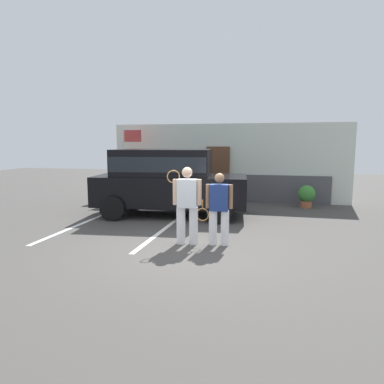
{
  "coord_description": "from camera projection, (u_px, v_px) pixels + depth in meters",
  "views": [
    {
      "loc": [
        1.9,
        -7.16,
        2.27
      ],
      "look_at": [
        -0.12,
        1.2,
        1.05
      ],
      "focal_mm": 33.05,
      "sensor_mm": 36.0,
      "label": 1
    }
  ],
  "objects": [
    {
      "name": "house_frontage",
      "position": [
        227.0,
        165.0,
        13.73
      ],
      "size": [
        9.14,
        0.4,
        2.97
      ],
      "color": "silver",
      "rests_on": "ground_plane"
    },
    {
      "name": "flag_pole",
      "position": [
        128.0,
        151.0,
        13.69
      ],
      "size": [
        0.8,
        0.13,
        2.78
      ],
      "color": "silver",
      "rests_on": "ground_plane"
    },
    {
      "name": "potted_plant_by_porch",
      "position": [
        307.0,
        195.0,
        12.29
      ],
      "size": [
        0.59,
        0.59,
        0.78
      ],
      "color": "#9E5638",
      "rests_on": "ground_plane"
    },
    {
      "name": "tennis_player_man",
      "position": [
        187.0,
        204.0,
        7.82
      ],
      "size": [
        0.78,
        0.32,
        1.73
      ],
      "rotation": [
        0.0,
        0.0,
        3.26
      ],
      "color": "white",
      "rests_on": "ground_plane"
    },
    {
      "name": "tennis_player_woman",
      "position": [
        219.0,
        208.0,
        7.75
      ],
      "size": [
        0.86,
        0.27,
        1.6
      ],
      "rotation": [
        0.0,
        0.0,
        3.2
      ],
      "color": "white",
      "rests_on": "ground_plane"
    },
    {
      "name": "parking_stripe_0",
      "position": [
        81.0,
        224.0,
        9.89
      ],
      "size": [
        0.12,
        4.4,
        0.01
      ],
      "primitive_type": "cube",
      "color": "silver",
      "rests_on": "ground_plane"
    },
    {
      "name": "parking_stripe_1",
      "position": [
        165.0,
        229.0,
        9.32
      ],
      "size": [
        0.12,
        4.4,
        0.01
      ],
      "primitive_type": "cube",
      "color": "silver",
      "rests_on": "ground_plane"
    },
    {
      "name": "ground_plane",
      "position": [
        184.0,
        248.0,
        7.65
      ],
      "size": [
        40.0,
        40.0,
        0.0
      ],
      "primitive_type": "plane",
      "color": "#423F3D"
    },
    {
      "name": "parked_suv",
      "position": [
        168.0,
        179.0,
        10.91
      ],
      "size": [
        4.78,
        2.56,
        2.05
      ],
      "rotation": [
        0.0,
        0.0,
        0.11
      ],
      "color": "black",
      "rests_on": "ground_plane"
    }
  ]
}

